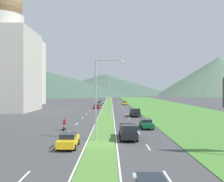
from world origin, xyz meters
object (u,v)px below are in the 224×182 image
at_px(car_5, 101,102).
at_px(car_2, 125,103).
at_px(pickup_truck_0, 135,112).
at_px(car_0, 96,106).
at_px(street_lamp_mid, 108,93).
at_px(car_4, 68,140).
at_px(street_lamp_near, 99,93).
at_px(car_3, 99,103).
at_px(car_6, 146,124).
at_px(motorcycle_rider, 64,125).
at_px(pickup_truck_1, 128,132).

bearing_deg(car_5, car_2, -134.21).
bearing_deg(pickup_truck_0, car_0, -157.88).
bearing_deg(street_lamp_mid, car_2, 82.34).
bearing_deg(car_4, car_2, -7.69).
height_order(street_lamp_near, car_0, street_lamp_near).
relative_size(street_lamp_mid, car_0, 2.27).
bearing_deg(car_2, car_0, -27.39).
bearing_deg(street_lamp_near, street_lamp_mid, 88.22).
xyz_separation_m(car_3, car_6, (10.38, -59.97, 0.01)).
bearing_deg(car_3, car_5, -1.42).
bearing_deg(car_2, pickup_truck_0, -0.24).
xyz_separation_m(car_3, car_4, (0.12, -73.40, 0.06)).
relative_size(car_3, car_5, 1.10).
distance_m(car_0, car_3, 17.14).
height_order(street_lamp_mid, car_4, street_lamp_mid).
xyz_separation_m(street_lamp_near, car_2, (7.27, 72.80, -5.02)).
height_order(car_0, car_3, car_3).
height_order(car_0, car_2, car_2).
xyz_separation_m(street_lamp_mid, car_5, (-3.63, 58.23, -4.83)).
distance_m(pickup_truck_0, motorcycle_rider, 23.03).
bearing_deg(car_3, car_4, -179.91).
relative_size(car_4, pickup_truck_1, 0.84).
bearing_deg(car_6, pickup_truck_0, -179.63).
relative_size(street_lamp_mid, car_6, 2.09).
height_order(car_3, car_4, car_4).
bearing_deg(pickup_truck_1, motorcycle_rider, -128.48).
distance_m(car_2, pickup_truck_0, 45.70).
xyz_separation_m(car_2, car_5, (-10.14, 9.86, -0.02)).
relative_size(street_lamp_near, pickup_truck_0, 1.85).
distance_m(street_lamp_near, car_5, 82.86).
bearing_deg(street_lamp_near, car_0, 93.55).
bearing_deg(street_lamp_mid, car_4, -97.75).
height_order(street_lamp_mid, car_2, street_lamp_mid).
xyz_separation_m(car_6, motorcycle_rider, (-12.82, -1.78, -0.01)).
relative_size(car_4, car_6, 0.99).
bearing_deg(street_lamp_mid, pickup_truck_1, -83.15).
distance_m(car_0, car_2, 22.86).
bearing_deg(pickup_truck_0, car_5, -169.85).
bearing_deg(street_lamp_near, car_4, -129.27).
distance_m(car_0, car_6, 44.09).
distance_m(car_6, pickup_truck_0, 17.43).
relative_size(car_5, pickup_truck_1, 0.77).
bearing_deg(car_4, car_0, 0.18).
relative_size(street_lamp_near, car_6, 2.17).
distance_m(car_4, car_5, 86.42).
distance_m(street_lamp_near, pickup_truck_0, 28.41).
bearing_deg(car_5, car_0, 179.28).
relative_size(car_3, pickup_truck_1, 0.84).
relative_size(car_0, car_2, 0.91).
bearing_deg(car_2, pickup_truck_1, -2.88).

